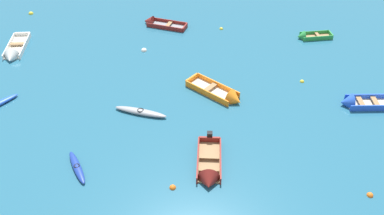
{
  "coord_description": "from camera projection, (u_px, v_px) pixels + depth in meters",
  "views": [
    {
      "loc": [
        1.46,
        -3.52,
        18.53
      ],
      "look_at": [
        0.0,
        19.84,
        0.15
      ],
      "focal_mm": 40.37,
      "sensor_mm": 36.0,
      "label": 1
    }
  ],
  "objects": [
    {
      "name": "rowboat_maroon_foreground_center",
      "position": [
        156.0,
        23.0,
        39.6
      ],
      "size": [
        4.2,
        2.2,
        1.16
      ],
      "color": "gray",
      "rests_on": "ground_plane"
    },
    {
      "name": "kayak_grey_back_row_left",
      "position": [
        141.0,
        112.0,
        29.35
      ],
      "size": [
        3.75,
        1.41,
        0.35
      ],
      "color": "gray",
      "rests_on": "ground_plane"
    },
    {
      "name": "kayak_deep_blue_far_back",
      "position": [
        77.0,
        167.0,
        25.31
      ],
      "size": [
        1.89,
        2.74,
        0.28
      ],
      "color": "navy",
      "rests_on": "ground_plane"
    },
    {
      "name": "rowboat_green_back_row_center",
      "position": [
        308.0,
        36.0,
        37.63
      ],
      "size": [
        3.2,
        1.58,
        0.95
      ],
      "color": "#99754C",
      "rests_on": "ground_plane"
    },
    {
      "name": "rowboat_white_distant_center",
      "position": [
        13.0,
        53.0,
        35.35
      ],
      "size": [
        1.92,
        4.64,
        1.28
      ],
      "color": "beige",
      "rests_on": "ground_plane"
    },
    {
      "name": "rowboat_blue_cluster_outer",
      "position": [
        358.0,
        103.0,
        30.06
      ],
      "size": [
        4.14,
        1.64,
        1.23
      ],
      "color": "beige",
      "rests_on": "ground_plane"
    },
    {
      "name": "rowboat_maroon_near_camera",
      "position": [
        209.0,
        171.0,
        24.94
      ],
      "size": [
        1.49,
        4.26,
        1.29
      ],
      "color": "#99754C",
      "rests_on": "ground_plane"
    },
    {
      "name": "rowboat_orange_far_left",
      "position": [
        225.0,
        96.0,
        30.73
      ],
      "size": [
        4.39,
        3.76,
        1.29
      ],
      "color": "beige",
      "rests_on": "ground_plane"
    },
    {
      "name": "mooring_buoy_between_boats_right",
      "position": [
        370.0,
        195.0,
        23.8
      ],
      "size": [
        0.37,
        0.37,
        0.37
      ],
      "primitive_type": "sphere",
      "color": "orange",
      "rests_on": "ground_plane"
    },
    {
      "name": "mooring_buoy_central",
      "position": [
        173.0,
        188.0,
        24.24
      ],
      "size": [
        0.38,
        0.38,
        0.38
      ],
      "primitive_type": "sphere",
      "color": "orange",
      "rests_on": "ground_plane"
    },
    {
      "name": "mooring_buoy_far_field",
      "position": [
        144.0,
        51.0,
        36.05
      ],
      "size": [
        0.47,
        0.47,
        0.47
      ],
      "primitive_type": "sphere",
      "color": "silver",
      "rests_on": "ground_plane"
    },
    {
      "name": "mooring_buoy_near_foreground",
      "position": [
        221.0,
        29.0,
        39.05
      ],
      "size": [
        0.33,
        0.33,
        0.33
      ],
      "primitive_type": "sphere",
      "color": "yellow",
      "rests_on": "ground_plane"
    },
    {
      "name": "mooring_buoy_between_boats_left",
      "position": [
        31.0,
        14.0,
        41.48
      ],
      "size": [
        0.45,
        0.45,
        0.45
      ],
      "primitive_type": "sphere",
      "color": "yellow",
      "rests_on": "ground_plane"
    },
    {
      "name": "mooring_buoy_midfield",
      "position": [
        302.0,
        82.0,
        32.46
      ],
      "size": [
        0.32,
        0.32,
        0.32
      ],
      "primitive_type": "sphere",
      "color": "yellow",
      "rests_on": "ground_plane"
    }
  ]
}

